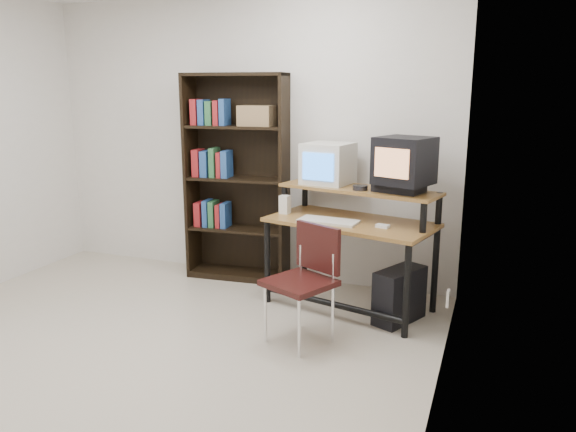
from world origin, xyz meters
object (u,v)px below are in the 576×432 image
(crt_monitor, at_px, (328,164))
(school_chair, at_px, (306,272))
(bookshelf, at_px, (238,176))
(pc_tower, at_px, (400,295))
(crt_tv, at_px, (404,161))
(computer_desk, at_px, (352,224))

(crt_monitor, xyz_separation_m, school_chair, (0.14, -0.96, -0.63))
(school_chair, height_order, bookshelf, bookshelf)
(pc_tower, bearing_deg, crt_tv, 127.59)
(crt_tv, height_order, pc_tower, crt_tv)
(crt_tv, bearing_deg, crt_monitor, -176.84)
(computer_desk, xyz_separation_m, bookshelf, (-1.19, 0.37, 0.27))
(crt_monitor, xyz_separation_m, pc_tower, (0.71, -0.39, -0.94))
(crt_tv, distance_m, pc_tower, 1.04)
(computer_desk, distance_m, crt_monitor, 0.57)
(school_chair, distance_m, bookshelf, 1.59)
(pc_tower, relative_size, school_chair, 0.54)
(pc_tower, xyz_separation_m, bookshelf, (-1.63, 0.53, 0.76))
(computer_desk, bearing_deg, pc_tower, -7.36)
(crt_tv, bearing_deg, computer_desk, -156.74)
(crt_monitor, bearing_deg, school_chair, -72.49)
(computer_desk, relative_size, bookshelf, 0.75)
(computer_desk, relative_size, pc_tower, 3.19)
(crt_monitor, distance_m, bookshelf, 0.94)
(crt_tv, distance_m, school_chair, 1.17)
(computer_desk, distance_m, bookshelf, 1.27)
(crt_monitor, relative_size, pc_tower, 0.96)
(computer_desk, xyz_separation_m, crt_monitor, (-0.27, 0.23, 0.45))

